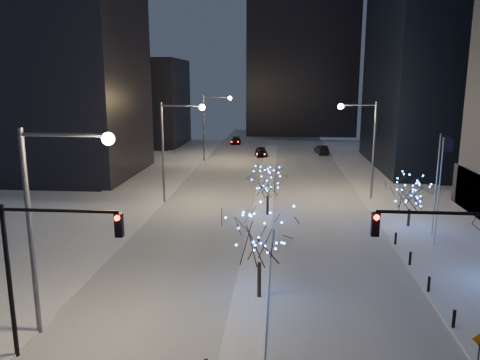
# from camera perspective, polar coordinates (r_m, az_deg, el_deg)

# --- Properties ---
(road) EXTENTS (20.00, 130.00, 0.02)m
(road) POSITION_cam_1_polar(r_m,az_deg,el_deg) (54.23, 3.20, -0.85)
(road) COLOR #B5BBC5
(road) RESTS_ON ground
(median) EXTENTS (2.00, 80.00, 0.15)m
(median) POSITION_cam_1_polar(r_m,az_deg,el_deg) (49.36, 3.01, -2.06)
(median) COLOR silver
(median) RESTS_ON ground
(east_sidewalk) EXTENTS (10.00, 90.00, 0.15)m
(east_sidewalk) POSITION_cam_1_polar(r_m,az_deg,el_deg) (41.93, 23.56, -5.63)
(east_sidewalk) COLOR silver
(east_sidewalk) RESTS_ON ground
(west_sidewalk) EXTENTS (8.00, 90.00, 0.15)m
(west_sidewalk) POSITION_cam_1_polar(r_m,az_deg,el_deg) (42.63, -16.71, -4.84)
(west_sidewalk) COLOR silver
(west_sidewalk) RESTS_ON ground
(filler_west_near) EXTENTS (22.00, 18.00, 24.00)m
(filler_west_near) POSITION_cam_1_polar(r_m,az_deg,el_deg) (64.96, -22.54, 11.06)
(filler_west_near) COLOR black
(filler_west_near) RESTS_ON ground
(filler_west_far) EXTENTS (18.00, 16.00, 16.00)m
(filler_west_far) POSITION_cam_1_polar(r_m,az_deg,el_deg) (92.16, -12.62, 9.19)
(filler_west_far) COLOR black
(filler_west_far) RESTS_ON ground
(horizon_block) EXTENTS (24.00, 14.00, 42.00)m
(horizon_block) POSITION_cam_1_polar(r_m,az_deg,el_deg) (110.32, 7.55, 16.54)
(horizon_block) COLOR black
(horizon_block) RESTS_ON ground
(street_lamp_w_near) EXTENTS (4.40, 0.56, 10.00)m
(street_lamp_w_near) POSITION_cam_1_polar(r_m,az_deg,el_deg) (23.12, -22.18, -2.78)
(street_lamp_w_near) COLOR #595E66
(street_lamp_w_near) RESTS_ON ground
(street_lamp_w_mid) EXTENTS (4.40, 0.56, 10.00)m
(street_lamp_w_mid) POSITION_cam_1_polar(r_m,az_deg,el_deg) (46.40, -8.17, 5.01)
(street_lamp_w_mid) COLOR #595E66
(street_lamp_w_mid) RESTS_ON ground
(street_lamp_w_far) EXTENTS (4.40, 0.56, 10.00)m
(street_lamp_w_far) POSITION_cam_1_polar(r_m,az_deg,el_deg) (70.86, -3.61, 7.47)
(street_lamp_w_far) COLOR #595E66
(street_lamp_w_far) RESTS_ON ground
(street_lamp_east) EXTENTS (3.90, 0.56, 10.00)m
(street_lamp_east) POSITION_cam_1_polar(r_m,az_deg,el_deg) (48.94, 15.03, 5.02)
(street_lamp_east) COLOR #595E66
(street_lamp_east) RESTS_ON ground
(traffic_signal_west) EXTENTS (5.26, 0.43, 7.00)m
(traffic_signal_west) POSITION_cam_1_polar(r_m,az_deg,el_deg) (21.70, -23.02, -8.60)
(traffic_signal_west) COLOR black
(traffic_signal_west) RESTS_ON ground
(traffic_signal_east) EXTENTS (5.26, 0.43, 7.00)m
(traffic_signal_east) POSITION_cam_1_polar(r_m,az_deg,el_deg) (21.53, 25.06, -8.95)
(traffic_signal_east) COLOR black
(traffic_signal_east) RESTS_ON ground
(flagpoles) EXTENTS (1.35, 2.60, 8.00)m
(flagpoles) POSITION_cam_1_polar(r_m,az_deg,el_deg) (37.75, 23.11, -0.04)
(flagpoles) COLOR silver
(flagpoles) RESTS_ON east_sidewalk
(bollards) EXTENTS (0.16, 12.16, 0.90)m
(bollards) POSITION_cam_1_polar(r_m,az_deg,el_deg) (31.34, 20.97, -10.25)
(bollards) COLOR black
(bollards) RESTS_ON east_sidewalk
(car_near) EXTENTS (2.30, 4.61, 1.51)m
(car_near) POSITION_cam_1_polar(r_m,az_deg,el_deg) (76.27, 2.61, 3.46)
(car_near) COLOR black
(car_near) RESTS_ON ground
(car_mid) EXTENTS (2.21, 4.61, 1.46)m
(car_mid) POSITION_cam_1_polar(r_m,az_deg,el_deg) (79.82, 9.91, 3.66)
(car_mid) COLOR black
(car_mid) RESTS_ON ground
(car_far) EXTENTS (1.86, 4.44, 1.28)m
(car_far) POSITION_cam_1_polar(r_m,az_deg,el_deg) (91.40, -0.52, 4.82)
(car_far) COLOR black
(car_far) RESTS_ON ground
(holiday_tree_median_near) EXTENTS (4.44, 4.44, 5.37)m
(holiday_tree_median_near) POSITION_cam_1_polar(r_m,az_deg,el_deg) (25.79, 2.40, -6.89)
(holiday_tree_median_near) COLOR black
(holiday_tree_median_near) RESTS_ON median
(holiday_tree_median_far) EXTENTS (4.12, 4.12, 4.39)m
(holiday_tree_median_far) POSITION_cam_1_polar(r_m,az_deg,el_deg) (41.91, 3.42, -0.34)
(holiday_tree_median_far) COLOR black
(holiday_tree_median_far) RESTS_ON median
(holiday_tree_plaza_far) EXTENTS (3.77, 3.77, 4.44)m
(holiday_tree_plaza_far) POSITION_cam_1_polar(r_m,az_deg,el_deg) (41.00, 20.08, -1.56)
(holiday_tree_plaza_far) COLOR black
(holiday_tree_plaza_far) RESTS_ON east_sidewalk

